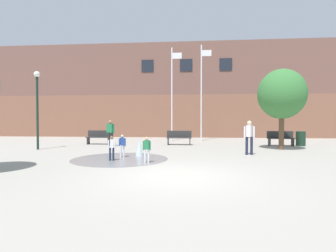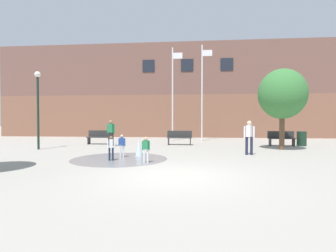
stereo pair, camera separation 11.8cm
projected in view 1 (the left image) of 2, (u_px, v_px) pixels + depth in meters
ground_plane at (175, 176)px, 7.64m from camera, size 100.00×100.00×0.00m
library_building at (187, 93)px, 26.52m from camera, size 36.00×6.05×8.64m
splash_fountain at (129, 153)px, 11.29m from camera, size 3.99×3.99×0.83m
park_bench_left_of_flagpoles at (99, 137)px, 17.26m from camera, size 1.60×0.44×0.91m
park_bench_under_right_flagpole at (179, 137)px, 16.88m from camera, size 1.60×0.44×0.91m
park_bench_far_right at (281, 138)px, 16.27m from camera, size 1.60×0.44×0.91m
child_running at (122, 144)px, 11.39m from camera, size 0.31×0.24×0.99m
child_in_fountain at (112, 146)px, 10.45m from camera, size 0.31×0.24×0.99m
child_with_pink_shirt at (147, 148)px, 9.93m from camera, size 0.31×0.18×0.99m
adult_in_red at (110, 131)px, 16.09m from camera, size 0.50×0.30×1.59m
adult_watching at (249, 135)px, 12.18m from camera, size 0.50×0.39×1.59m
flagpole_left at (172, 91)px, 20.02m from camera, size 0.80×0.10×7.12m
flagpole_right at (202, 90)px, 19.82m from camera, size 0.80×0.10×7.27m
lamp_post_left_lane at (37, 99)px, 14.24m from camera, size 0.32×0.32×4.26m
trash_can at (301, 139)px, 16.29m from camera, size 0.56×0.56×0.90m
street_tree_near_building at (282, 94)px, 14.23m from camera, size 2.55×2.55×4.39m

